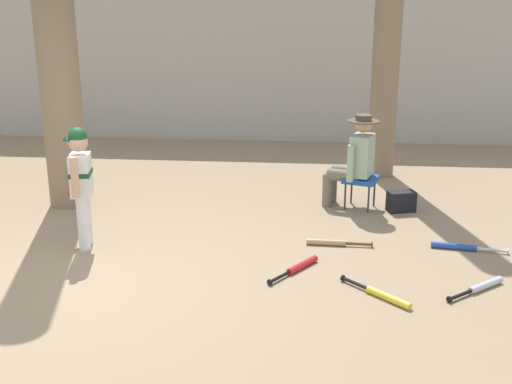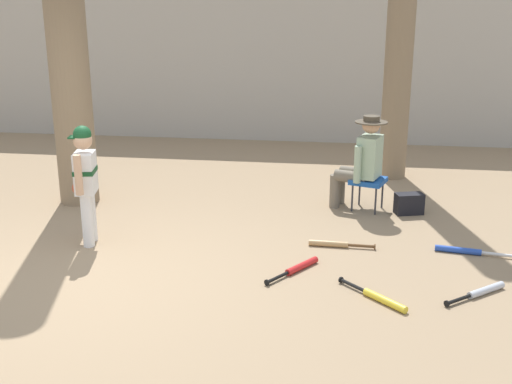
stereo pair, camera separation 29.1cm
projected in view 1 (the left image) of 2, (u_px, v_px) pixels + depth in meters
ground_plane at (82, 285)px, 5.92m from camera, size 60.00×60.00×0.00m
concrete_back_wall at (202, 69)px, 11.83m from camera, size 18.00×0.36×2.60m
tree_near_player at (55, 31)px, 7.63m from camera, size 0.78×0.78×5.18m
tree_behind_spectator at (389, 12)px, 8.93m from camera, size 0.67×0.67×5.48m
young_ballplayer at (81, 180)px, 6.64m from camera, size 0.40×0.57×1.31m
folding_stool at (361, 180)px, 8.00m from camera, size 0.51×0.51×0.41m
seated_spectator at (354, 158)px, 7.96m from camera, size 0.68×0.53×1.20m
handbag_beside_stool at (401, 201)px, 7.93m from camera, size 0.38×0.27×0.26m
bat_blue_youth at (460, 247)px, 6.74m from camera, size 0.79×0.19×0.07m
bat_red_barrel at (299, 267)px, 6.24m from camera, size 0.48×0.66×0.07m
bat_wood_tan at (331, 243)px, 6.85m from camera, size 0.71×0.09×0.07m
bat_yellow_trainer at (383, 295)px, 5.64m from camera, size 0.60×0.59×0.07m
bat_aluminum_silver at (482, 287)px, 5.81m from camera, size 0.61×0.52×0.07m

